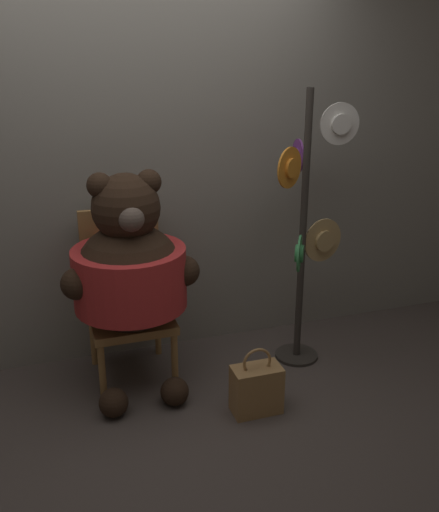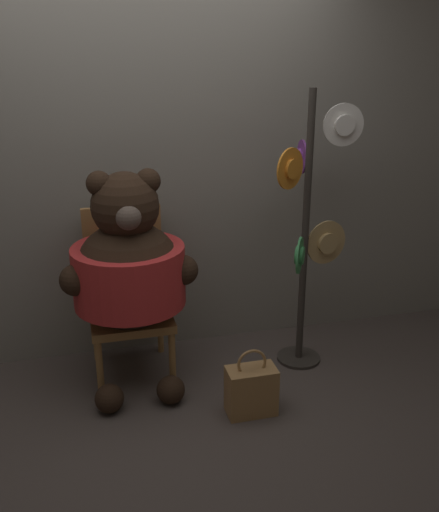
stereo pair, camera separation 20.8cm
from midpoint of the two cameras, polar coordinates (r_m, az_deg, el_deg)
ground_plane at (r=3.52m, az=-4.36°, el=-13.20°), size 14.00×14.00×0.00m
wall_back at (r=3.61m, az=-6.66°, el=9.21°), size 8.00×0.10×2.51m
chair at (r=3.54m, az=-7.51°, el=-3.64°), size 0.48×0.53×1.02m
teddy_bear at (r=3.28m, az=-7.26°, el=-1.26°), size 0.78×0.69×1.31m
hat_display_rack at (r=3.51m, az=10.76°, el=2.72°), size 0.57×0.51×1.72m
handbag_on_ground at (r=3.26m, az=5.08°, el=-13.22°), size 0.27×0.16×0.40m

